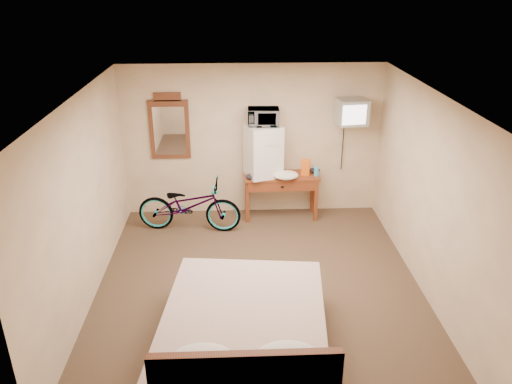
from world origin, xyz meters
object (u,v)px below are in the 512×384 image
microwave (263,117)px  wall_mirror (169,127)px  crt_television (352,112)px  mini_fridge (263,151)px  bicycle (189,205)px  desk (281,183)px  bed (244,339)px  blue_cup (316,171)px

microwave → wall_mirror: size_ratio=0.44×
crt_television → wall_mirror: size_ratio=0.55×
mini_fridge → bicycle: size_ratio=0.52×
desk → bicycle: bearing=-165.8°
mini_fridge → bed: size_ratio=0.35×
wall_mirror → bed: 3.99m
bicycle → blue_cup: bearing=-73.4°
microwave → bed: size_ratio=0.20×
mini_fridge → blue_cup: bearing=-3.6°
blue_cup → crt_television: (0.51, 0.03, 0.97)m
desk → crt_television: bearing=1.0°
microwave → wall_mirror: (-1.49, 0.23, -0.21)m
microwave → bed: bearing=-95.0°
crt_television → bicycle: 2.92m
wall_mirror → microwave: bearing=-8.8°
bed → bicycle: bearing=104.8°
desk → wall_mirror: bearing=171.4°
blue_cup → crt_television: 1.10m
blue_cup → wall_mirror: size_ratio=0.13×
desk → wall_mirror: wall_mirror is taller
microwave → blue_cup: 1.25m
mini_fridge → blue_cup: 0.93m
crt_television → blue_cup: bearing=-176.3°
mini_fridge → bicycle: 1.46m
bicycle → bed: size_ratio=0.68×
crt_television → microwave: bearing=179.1°
desk → bed: size_ratio=0.51×
blue_cup → crt_television: bearing=3.7°
mini_fridge → blue_cup: size_ratio=5.88×
desk → blue_cup: size_ratio=8.61×
bed → blue_cup: bearing=69.5°
mini_fridge → crt_television: (1.37, -0.02, 0.62)m
microwave → bicycle: microwave is taller
bicycle → bed: (0.79, -3.00, -0.14)m
bicycle → bed: 3.10m
crt_television → bed: size_ratio=0.25×
crt_television → bicycle: bearing=-171.3°
desk → mini_fridge: mini_fridge is taller
desk → crt_television: crt_television is taller
blue_cup → wall_mirror: (-2.35, 0.28, 0.69)m
bicycle → microwave: bearing=-64.1°
desk → bed: bearing=-101.6°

